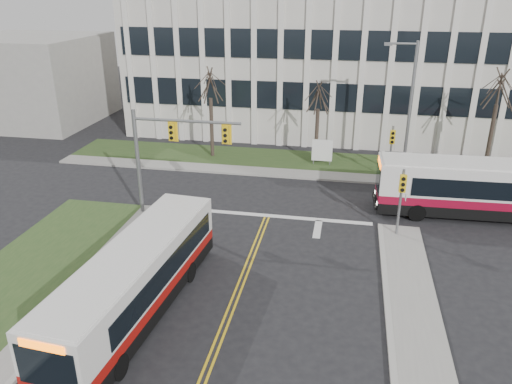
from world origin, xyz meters
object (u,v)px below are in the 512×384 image
object	(u,v)px
directory_sign	(322,151)
bus_main	(136,282)
bus_cross	(485,191)
newspaper_box_blue	(53,310)
streetlight	(408,103)

from	to	relation	value
directory_sign	bus_main	xyz separation A→B (m)	(-6.14, -19.45, 0.30)
directory_sign	bus_main	distance (m)	20.40
bus_main	bus_cross	distance (m)	20.14
bus_cross	newspaper_box_blue	bearing A→B (deg)	-56.47
directory_sign	newspaper_box_blue	bearing A→B (deg)	-114.38
bus_main	newspaper_box_blue	distance (m)	3.48
bus_main	newspaper_box_blue	size ratio (longest dim) A/B	11.64
bus_cross	directory_sign	bearing A→B (deg)	-127.74
directory_sign	newspaper_box_blue	size ratio (longest dim) A/B	2.11
directory_sign	bus_main	bearing A→B (deg)	-107.53
streetlight	newspaper_box_blue	distance (m)	24.73
bus_main	newspaper_box_blue	xyz separation A→B (m)	(-3.16, -1.08, -1.00)
bus_cross	newspaper_box_blue	size ratio (longest dim) A/B	12.67
newspaper_box_blue	streetlight	bearing A→B (deg)	45.09
directory_sign	streetlight	bearing A→B (deg)	-13.23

